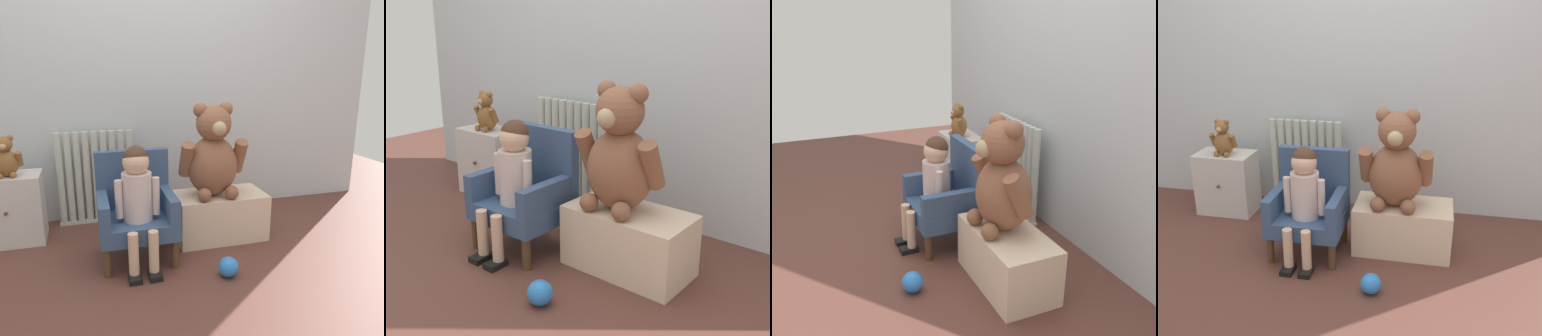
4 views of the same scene
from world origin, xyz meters
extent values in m
plane|color=brown|center=(0.00, 0.00, 0.00)|extent=(6.00, 6.00, 0.00)
cube|color=silver|center=(0.00, 1.21, 1.20)|extent=(3.80, 0.05, 2.40)
cylinder|color=beige|center=(-0.64, 1.09, 0.35)|extent=(0.05, 0.05, 0.66)
cylinder|color=beige|center=(-0.58, 1.09, 0.35)|extent=(0.05, 0.05, 0.66)
cylinder|color=beige|center=(-0.52, 1.09, 0.35)|extent=(0.05, 0.05, 0.66)
cylinder|color=beige|center=(-0.46, 1.09, 0.35)|extent=(0.05, 0.05, 0.66)
cylinder|color=beige|center=(-0.40, 1.09, 0.35)|extent=(0.05, 0.05, 0.66)
cylinder|color=beige|center=(-0.33, 1.09, 0.35)|extent=(0.05, 0.05, 0.66)
cylinder|color=beige|center=(-0.27, 1.09, 0.35)|extent=(0.05, 0.05, 0.66)
cylinder|color=beige|center=(-0.21, 1.09, 0.35)|extent=(0.05, 0.05, 0.66)
cylinder|color=beige|center=(-0.15, 1.09, 0.35)|extent=(0.05, 0.05, 0.66)
cube|color=beige|center=(-0.40, 1.09, 0.01)|extent=(0.56, 0.05, 0.02)
cube|color=beige|center=(-0.95, 0.89, 0.23)|extent=(0.41, 0.26, 0.46)
sphere|color=#4C3823|center=(-0.95, 0.75, 0.25)|extent=(0.02, 0.02, 0.02)
cube|color=#354C71|center=(-0.19, 0.44, 0.22)|extent=(0.45, 0.40, 0.10)
cube|color=#354C71|center=(-0.19, 0.61, 0.45)|extent=(0.45, 0.06, 0.37)
cube|color=#354C71|center=(-0.38, 0.44, 0.34)|extent=(0.06, 0.40, 0.14)
cube|color=#354C71|center=(0.00, 0.44, 0.34)|extent=(0.06, 0.40, 0.14)
cylinder|color=#4C331E|center=(-0.38, 0.28, 0.08)|extent=(0.04, 0.04, 0.17)
cylinder|color=#4C331E|center=(0.00, 0.28, 0.08)|extent=(0.04, 0.04, 0.17)
cylinder|color=#4C331E|center=(-0.38, 0.61, 0.08)|extent=(0.04, 0.04, 0.17)
cylinder|color=#4C331E|center=(0.00, 0.61, 0.08)|extent=(0.04, 0.04, 0.17)
cylinder|color=beige|center=(-0.19, 0.40, 0.41)|extent=(0.17, 0.17, 0.28)
sphere|color=#D8AD8E|center=(-0.19, 0.40, 0.61)|extent=(0.15, 0.15, 0.15)
sphere|color=#472D1E|center=(-0.19, 0.41, 0.63)|extent=(0.14, 0.14, 0.14)
cylinder|color=#D8AD8E|center=(-0.24, 0.21, 0.15)|extent=(0.06, 0.06, 0.24)
cube|color=black|center=(-0.24, 0.19, 0.01)|extent=(0.07, 0.11, 0.03)
cylinder|color=#D8AD8E|center=(-0.13, 0.21, 0.15)|extent=(0.06, 0.06, 0.24)
cube|color=black|center=(-0.13, 0.19, 0.01)|extent=(0.07, 0.11, 0.03)
cylinder|color=beige|center=(-0.29, 0.38, 0.41)|extent=(0.04, 0.04, 0.22)
cylinder|color=beige|center=(-0.08, 0.38, 0.41)|extent=(0.04, 0.04, 0.22)
cube|color=beige|center=(0.38, 0.59, 0.15)|extent=(0.60, 0.32, 0.31)
ellipsoid|color=brown|center=(0.33, 0.59, 0.50)|extent=(0.33, 0.28, 0.39)
sphere|color=brown|center=(0.33, 0.57, 0.78)|extent=(0.22, 0.22, 0.22)
sphere|color=tan|center=(0.33, 0.47, 0.77)|extent=(0.09, 0.09, 0.09)
sphere|color=brown|center=(0.24, 0.59, 0.87)|extent=(0.09, 0.09, 0.09)
sphere|color=brown|center=(0.41, 0.59, 0.87)|extent=(0.09, 0.09, 0.09)
cylinder|color=brown|center=(0.15, 0.57, 0.56)|extent=(0.08, 0.17, 0.24)
cylinder|color=brown|center=(0.50, 0.57, 0.56)|extent=(0.08, 0.17, 0.24)
sphere|color=brown|center=(0.24, 0.47, 0.35)|extent=(0.09, 0.09, 0.09)
sphere|color=brown|center=(0.42, 0.47, 0.35)|extent=(0.09, 0.09, 0.09)
ellipsoid|color=brown|center=(-0.94, 0.86, 0.54)|extent=(0.14, 0.12, 0.17)
sphere|color=brown|center=(-0.94, 0.86, 0.66)|extent=(0.10, 0.10, 0.10)
sphere|color=tan|center=(-0.94, 0.81, 0.66)|extent=(0.04, 0.04, 0.04)
sphere|color=brown|center=(-0.97, 0.86, 0.70)|extent=(0.04, 0.04, 0.04)
sphere|color=brown|center=(-0.90, 0.86, 0.70)|extent=(0.04, 0.04, 0.04)
cylinder|color=brown|center=(-1.01, 0.86, 0.57)|extent=(0.04, 0.07, 0.10)
cylinder|color=brown|center=(-0.86, 0.86, 0.57)|extent=(0.04, 0.07, 0.10)
sphere|color=brown|center=(-0.97, 0.81, 0.48)|extent=(0.04, 0.04, 0.04)
sphere|color=brown|center=(-0.90, 0.81, 0.48)|extent=(0.04, 0.04, 0.04)
sphere|color=blue|center=(0.26, 0.10, 0.06)|extent=(0.11, 0.11, 0.11)
camera|label=1|loc=(-0.44, -1.63, 1.12)|focal=35.00mm
camera|label=2|loc=(1.53, -1.20, 1.19)|focal=45.00mm
camera|label=3|loc=(2.12, -0.41, 1.39)|focal=40.00mm
camera|label=4|loc=(0.54, -1.82, 1.44)|focal=40.00mm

